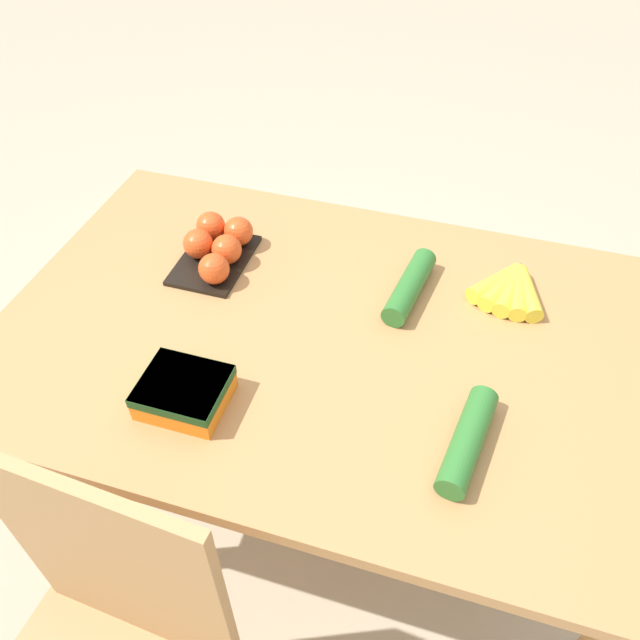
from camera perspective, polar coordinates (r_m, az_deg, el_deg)
ground_plane at (r=1.89m, az=0.00°, el=-16.95°), size 12.00×12.00×0.00m
dining_table at (r=1.35m, az=0.00°, el=-3.91°), size 1.32×0.88×0.75m
banana_bunch at (r=1.40m, az=17.03°, el=2.75°), size 0.17×0.16×0.04m
tomato_pack at (r=1.44m, az=-9.39°, el=6.66°), size 0.15×0.22×0.08m
carrot_bag at (r=1.16m, az=-12.34°, el=-6.33°), size 0.15×0.13×0.06m
cucumber_near at (r=1.35m, az=8.20°, el=3.06°), size 0.08×0.22×0.05m
cucumber_far at (r=1.11m, az=13.36°, el=-10.65°), size 0.08×0.22×0.05m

